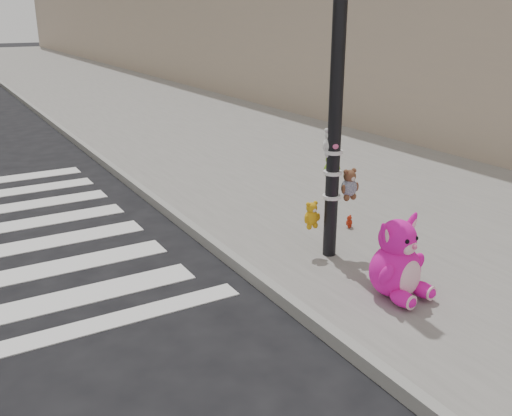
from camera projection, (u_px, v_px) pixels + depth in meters
sidewalk_near at (213, 129)px, 14.94m from camera, size 7.00×80.00×0.14m
curb_edge at (80, 144)px, 13.30m from camera, size 0.12×80.00×0.15m
signal_pole at (336, 118)px, 6.54m from camera, size 0.67×0.49×4.00m
pink_bunny at (398, 264)px, 5.92m from camera, size 0.64×0.72×0.90m
red_teddy at (349, 221)px, 7.91m from camera, size 0.15×0.13×0.18m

